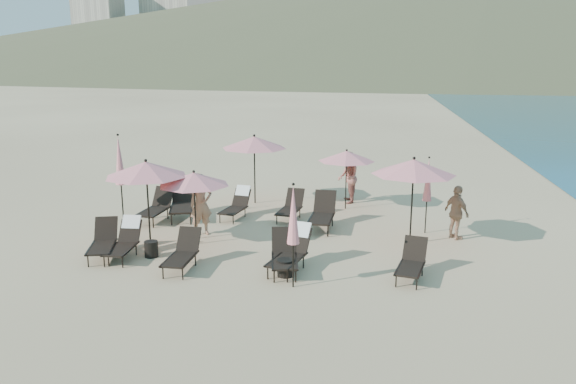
% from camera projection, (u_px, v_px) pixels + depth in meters
% --- Properties ---
extents(ground, '(800.00, 800.00, 0.00)m').
position_uv_depth(ground, '(260.00, 268.00, 13.81)').
color(ground, '#D6BA8C').
rests_on(ground, ground).
extents(volcanic_headland, '(690.00, 690.00, 55.00)m').
position_uv_depth(volcanic_headland, '(515.00, 16.00, 287.94)').
color(volcanic_headland, brown).
rests_on(volcanic_headland, ground).
extents(hotel_skyline, '(109.00, 82.00, 55.00)m').
position_uv_depth(hotel_skyline, '(186.00, 20.00, 283.01)').
color(hotel_skyline, beige).
rests_on(hotel_skyline, ground).
extents(lounger_0, '(1.01, 1.66, 0.90)m').
position_uv_depth(lounger_0, '(103.00, 241.00, 14.49)').
color(lounger_0, black).
rests_on(lounger_0, ground).
extents(lounger_1, '(0.64, 1.56, 0.96)m').
position_uv_depth(lounger_1, '(125.00, 240.00, 14.47)').
color(lounger_1, black).
rests_on(lounger_1, ground).
extents(lounger_2, '(0.59, 1.52, 0.88)m').
position_uv_depth(lounger_2, '(183.00, 253.00, 13.66)').
color(lounger_2, black).
rests_on(lounger_2, ground).
extents(lounger_3, '(0.98, 1.74, 1.03)m').
position_uv_depth(lounger_3, '(292.00, 250.00, 13.63)').
color(lounger_3, black).
rests_on(lounger_3, ground).
extents(lounger_4, '(0.88, 1.66, 0.91)m').
position_uv_depth(lounger_4, '(284.00, 254.00, 13.51)').
color(lounger_4, black).
rests_on(lounger_4, ground).
extents(lounger_5, '(0.85, 1.54, 0.84)m').
position_uv_depth(lounger_5, '(412.00, 262.00, 13.08)').
color(lounger_5, black).
rests_on(lounger_5, ground).
extents(lounger_6, '(0.75, 1.71, 0.96)m').
position_uv_depth(lounger_6, '(156.00, 207.00, 17.76)').
color(lounger_6, black).
rests_on(lounger_6, ground).
extents(lounger_7, '(1.18, 1.98, 1.07)m').
position_uv_depth(lounger_7, '(182.00, 202.00, 18.09)').
color(lounger_7, black).
rests_on(lounger_7, ground).
extents(lounger_8, '(0.82, 1.58, 0.94)m').
position_uv_depth(lounger_8, '(237.00, 204.00, 18.11)').
color(lounger_8, black).
rests_on(lounger_8, ground).
extents(lounger_9, '(0.78, 1.59, 0.88)m').
position_uv_depth(lounger_9, '(291.00, 207.00, 17.91)').
color(lounger_9, black).
rests_on(lounger_9, ground).
extents(lounger_10, '(0.75, 1.80, 1.02)m').
position_uv_depth(lounger_10, '(322.00, 213.00, 16.93)').
color(lounger_10, black).
rests_on(lounger_10, ground).
extents(umbrella_open_0, '(2.23, 2.23, 2.40)m').
position_uv_depth(umbrella_open_0, '(146.00, 169.00, 15.08)').
color(umbrella_open_0, black).
rests_on(umbrella_open_0, ground).
extents(umbrella_open_1, '(1.94, 1.94, 2.09)m').
position_uv_depth(umbrella_open_1, '(194.00, 179.00, 15.15)').
color(umbrella_open_1, black).
rests_on(umbrella_open_1, ground).
extents(umbrella_open_2, '(2.28, 2.28, 2.46)m').
position_uv_depth(umbrella_open_2, '(414.00, 167.00, 15.10)').
color(umbrella_open_2, black).
rests_on(umbrella_open_2, ground).
extents(umbrella_open_3, '(2.29, 2.29, 2.46)m').
position_uv_depth(umbrella_open_3, '(254.00, 142.00, 19.53)').
color(umbrella_open_3, black).
rests_on(umbrella_open_3, ground).
extents(umbrella_open_4, '(1.92, 1.92, 2.07)m').
position_uv_depth(umbrella_open_4, '(347.00, 156.00, 18.83)').
color(umbrella_open_4, black).
rests_on(umbrella_open_4, ground).
extents(umbrella_closed_0, '(0.28, 0.28, 2.41)m').
position_uv_depth(umbrella_closed_0, '(293.00, 215.00, 12.25)').
color(umbrella_closed_0, black).
rests_on(umbrella_closed_0, ground).
extents(umbrella_closed_1, '(0.27, 0.27, 2.29)m').
position_uv_depth(umbrella_closed_1, '(428.00, 180.00, 16.21)').
color(umbrella_closed_1, black).
rests_on(umbrella_closed_1, ground).
extents(umbrella_closed_2, '(0.33, 0.33, 2.79)m').
position_uv_depth(umbrella_closed_2, '(119.00, 161.00, 17.33)').
color(umbrella_closed_2, black).
rests_on(umbrella_closed_2, ground).
extents(side_table_0, '(0.35, 0.35, 0.42)m').
position_uv_depth(side_table_0, '(151.00, 249.00, 14.52)').
color(side_table_0, black).
rests_on(side_table_0, ground).
extents(side_table_1, '(0.40, 0.40, 0.41)m').
position_uv_depth(side_table_1, '(285.00, 268.00, 13.24)').
color(side_table_1, black).
rests_on(side_table_1, ground).
extents(beachgoer_a, '(0.80, 0.74, 1.83)m').
position_uv_depth(beachgoer_a, '(201.00, 204.00, 16.21)').
color(beachgoer_a, '#A27357').
rests_on(beachgoer_a, ground).
extents(beachgoer_b, '(0.80, 0.97, 1.82)m').
position_uv_depth(beachgoer_b, '(348.00, 178.00, 19.88)').
color(beachgoer_b, '#A96357').
rests_on(beachgoer_b, ground).
extents(beachgoer_c, '(0.83, 0.97, 1.56)m').
position_uv_depth(beachgoer_c, '(457.00, 213.00, 15.84)').
color(beachgoer_c, tan).
rests_on(beachgoer_c, ground).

